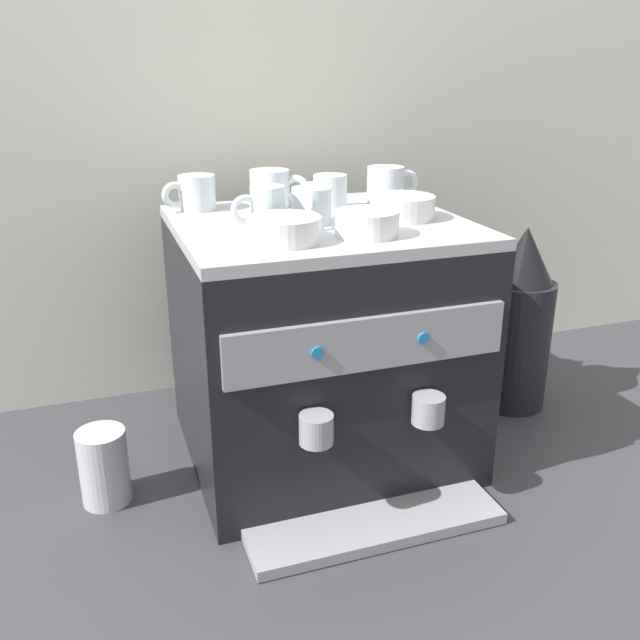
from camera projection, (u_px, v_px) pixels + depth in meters
name	position (u px, v px, depth m)	size (l,w,h in m)	color
ground_plane	(320.00, 447.00, 1.44)	(4.00, 4.00, 0.00)	#38383D
tiled_backsplash_wall	(264.00, 147.00, 1.59)	(2.80, 0.03, 1.14)	silver
espresso_machine	(321.00, 342.00, 1.35)	(0.53, 0.59, 0.48)	black
ceramic_cup_0	(266.00, 207.00, 1.20)	(0.10, 0.06, 0.07)	silver
ceramic_cup_1	(311.00, 206.00, 1.23)	(0.07, 0.10, 0.06)	silver
ceramic_cup_2	(387.00, 185.00, 1.41)	(0.12, 0.08, 0.07)	silver
ceramic_cup_3	(328.00, 192.00, 1.35)	(0.10, 0.07, 0.07)	silver
ceramic_cup_4	(195.00, 193.00, 1.34)	(0.11, 0.07, 0.07)	silver
ceramic_cup_5	(272.00, 188.00, 1.38)	(0.11, 0.08, 0.07)	silver
ceramic_bowl_0	(367.00, 224.00, 1.15)	(0.11, 0.11, 0.04)	white
ceramic_bowl_1	(284.00, 230.00, 1.11)	(0.12, 0.12, 0.04)	white
ceramic_bowl_2	(402.00, 208.00, 1.28)	(0.12, 0.12, 0.04)	white
coffee_grinder	(518.00, 324.00, 1.56)	(0.15, 0.15, 0.42)	black
milk_pitcher	(104.00, 467.00, 1.24)	(0.09, 0.09, 0.14)	#B7B7BC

